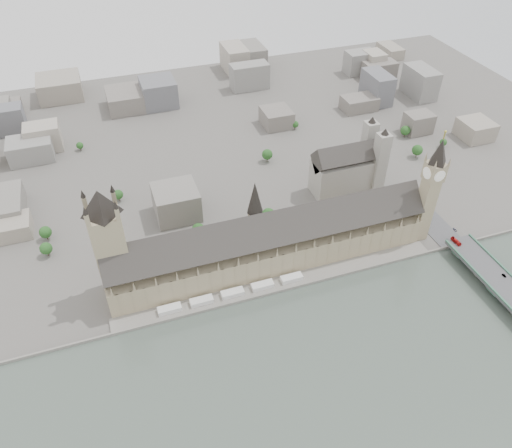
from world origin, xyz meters
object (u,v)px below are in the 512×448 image
object	(u,v)px
victoria_tower	(109,241)
car_silver	(504,276)
car_approach	(455,230)
red_bus_north	(456,241)
palace_of_westminster	(269,243)
elizabeth_tower	(431,183)
westminster_abbey	(349,168)

from	to	relation	value
victoria_tower	car_silver	size ratio (longest dim) A/B	25.34
car_silver	car_approach	xyz separation A→B (m)	(-2.53, 59.98, 0.05)
red_bus_north	palace_of_westminster	bearing A→B (deg)	160.48
palace_of_westminster	elizabeth_tower	distance (m)	142.94
elizabeth_tower	victoria_tower	size ratio (longest dim) A/B	1.07
westminster_abbey	car_silver	world-z (taller)	westminster_abbey
elizabeth_tower	red_bus_north	size ratio (longest dim) A/B	9.96
victoria_tower	westminster_abbey	bearing A→B (deg)	16.50
victoria_tower	red_bus_north	distance (m)	285.41
car_silver	red_bus_north	bearing A→B (deg)	101.99
palace_of_westminster	westminster_abbey	distance (m)	134.09
westminster_abbey	car_approach	bearing A→B (deg)	-61.44
victoria_tower	westminster_abbey	distance (m)	244.79
westminster_abbey	car_approach	distance (m)	115.39
car_silver	car_approach	bearing A→B (deg)	90.15
victoria_tower	red_bus_north	size ratio (longest dim) A/B	9.27
car_silver	car_approach	distance (m)	60.03
elizabeth_tower	car_silver	size ratio (longest dim) A/B	27.24
victoria_tower	red_bus_north	bearing A→B (deg)	-9.23
victoria_tower	red_bus_north	world-z (taller)	victoria_tower
elizabeth_tower	car_approach	world-z (taller)	elizabeth_tower
palace_of_westminster	car_silver	bearing A→B (deg)	-26.88
red_bus_north	elizabeth_tower	bearing A→B (deg)	118.55
palace_of_westminster	elizabeth_tower	xyz separation A→B (m)	(138.00, -11.70, 35.38)
palace_of_westminster	car_silver	xyz separation A→B (m)	(168.21, -85.27, -11.81)
car_approach	elizabeth_tower	bearing A→B (deg)	158.58
red_bus_north	car_approach	size ratio (longest dim) A/B	2.25
victoria_tower	westminster_abbey	size ratio (longest dim) A/B	1.47
victoria_tower	car_approach	size ratio (longest dim) A/B	20.87
palace_of_westminster	westminster_abbey	xyz separation A→B (m)	(110.92, 75.30, 2.38)
palace_of_westminster	westminster_abbey	bearing A→B (deg)	34.17
car_approach	victoria_tower	bearing A→B (deg)	178.47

